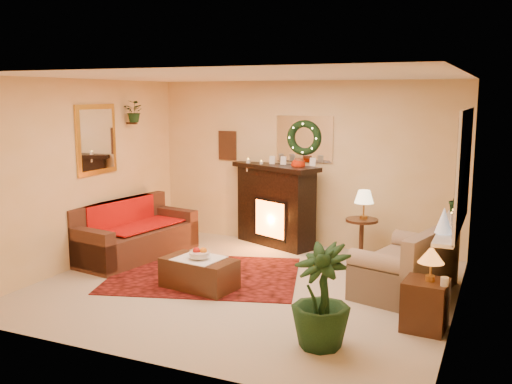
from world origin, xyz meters
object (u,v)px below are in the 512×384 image
at_px(loveseat, 405,258).
at_px(end_table_square, 425,304).
at_px(sofa, 135,229).
at_px(fireplace, 276,211).
at_px(side_table_round, 361,238).
at_px(coffee_table, 199,272).

xyz_separation_m(loveseat, end_table_square, (0.38, -1.08, -0.15)).
distance_m(sofa, loveseat, 3.91).
xyz_separation_m(fireplace, side_table_round, (1.46, -0.30, -0.23)).
relative_size(loveseat, coffee_table, 1.56).
distance_m(sofa, fireplace, 2.22).
relative_size(fireplace, side_table_round, 2.20).
height_order(sofa, loveseat, sofa).
xyz_separation_m(side_table_round, end_table_square, (1.19, -2.22, -0.05)).
distance_m(fireplace, end_table_square, 3.67).
bearing_deg(end_table_square, loveseat, 109.63).
xyz_separation_m(fireplace, end_table_square, (2.66, -2.51, -0.28)).
bearing_deg(sofa, fireplace, 51.82).
xyz_separation_m(loveseat, side_table_round, (-0.81, 1.14, -0.09)).
xyz_separation_m(fireplace, coffee_table, (-0.08, -2.35, -0.34)).
relative_size(sofa, end_table_square, 3.68).
bearing_deg(loveseat, coffee_table, -143.69).
relative_size(sofa, fireplace, 1.43).
height_order(sofa, end_table_square, sofa).
relative_size(sofa, side_table_round, 3.15).
height_order(sofa, side_table_round, sofa).
distance_m(side_table_round, end_table_square, 2.52).
height_order(fireplace, side_table_round, fireplace).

